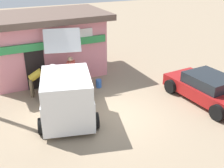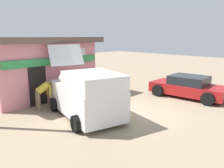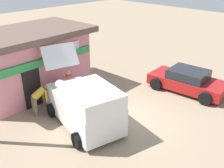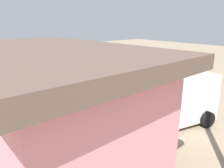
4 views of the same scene
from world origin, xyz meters
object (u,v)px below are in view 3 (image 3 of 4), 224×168
(vendor_standing, at_px, (69,84))
(paint_bucket, at_px, (93,92))
(storefront_bar, at_px, (30,61))
(customer_bending, at_px, (39,97))
(parked_sedan, at_px, (188,81))
(delivery_van, at_px, (85,105))
(unloaded_banana_pile, at_px, (59,95))

(vendor_standing, height_order, paint_bucket, vendor_standing)
(storefront_bar, relative_size, customer_bending, 4.83)
(parked_sedan, bearing_deg, delivery_van, 167.58)
(vendor_standing, bearing_deg, paint_bucket, -9.98)
(customer_bending, relative_size, unloaded_banana_pile, 1.37)
(storefront_bar, distance_m, customer_bending, 2.77)
(storefront_bar, xyz_separation_m, parked_sedan, (5.89, -6.02, -1.14))
(unloaded_banana_pile, relative_size, paint_bucket, 2.41)
(parked_sedan, height_order, customer_bending, customer_bending)
(parked_sedan, height_order, paint_bucket, parked_sedan)
(storefront_bar, relative_size, parked_sedan, 1.54)
(storefront_bar, relative_size, delivery_van, 1.37)
(storefront_bar, distance_m, paint_bucket, 3.67)
(parked_sedan, bearing_deg, vendor_standing, 146.78)
(customer_bending, bearing_deg, delivery_van, -69.45)
(customer_bending, distance_m, paint_bucket, 3.05)
(vendor_standing, xyz_separation_m, customer_bending, (-1.65, 0.14, -0.14))
(storefront_bar, bearing_deg, parked_sedan, -45.63)
(delivery_van, relative_size, paint_bucket, 11.66)
(vendor_standing, bearing_deg, delivery_van, -110.44)
(delivery_van, bearing_deg, paint_bucket, 42.16)
(delivery_van, distance_m, parked_sedan, 6.28)
(storefront_bar, height_order, vendor_standing, storefront_bar)
(vendor_standing, bearing_deg, customer_bending, 175.28)
(parked_sedan, distance_m, paint_bucket, 5.18)
(storefront_bar, distance_m, vendor_standing, 2.70)
(paint_bucket, bearing_deg, vendor_standing, 170.02)
(delivery_van, distance_m, paint_bucket, 2.95)
(paint_bucket, bearing_deg, customer_bending, 172.94)
(storefront_bar, height_order, delivery_van, storefront_bar)
(parked_sedan, distance_m, vendor_standing, 6.38)
(customer_bending, height_order, unloaded_banana_pile, customer_bending)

